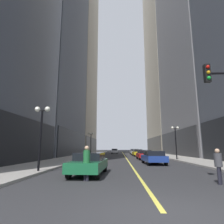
% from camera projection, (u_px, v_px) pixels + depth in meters
% --- Properties ---
extents(ground_plane, '(200.00, 200.00, 0.00)m').
position_uv_depth(ground_plane, '(125.00, 156.00, 39.10)').
color(ground_plane, '#2D2D30').
extents(sidewalk_left, '(4.50, 78.00, 0.15)m').
position_uv_depth(sidewalk_left, '(85.00, 155.00, 39.42)').
color(sidewalk_left, '#9E9991').
rests_on(sidewalk_left, ground).
extents(sidewalk_right, '(4.50, 78.00, 0.15)m').
position_uv_depth(sidewalk_right, '(164.00, 155.00, 38.81)').
color(sidewalk_right, '#9E9991').
rests_on(sidewalk_right, ground).
extents(lane_centre_stripe, '(0.16, 70.00, 0.01)m').
position_uv_depth(lane_centre_stripe, '(125.00, 156.00, 39.10)').
color(lane_centre_stripe, '#E5D64C').
rests_on(lane_centre_stripe, ground).
extents(building_left_far, '(11.83, 26.00, 82.68)m').
position_uv_depth(building_left_far, '(79.00, 43.00, 71.94)').
color(building_left_far, '#B7AD99').
rests_on(building_left_far, ground).
extents(building_right_mid, '(13.15, 24.00, 67.94)m').
position_uv_depth(building_right_mid, '(195.00, 9.00, 44.31)').
color(building_right_mid, gray).
rests_on(building_right_mid, ground).
extents(building_right_far, '(12.74, 26.00, 74.35)m').
position_uv_depth(building_right_far, '(166.00, 51.00, 69.95)').
color(building_right_far, '#B7AD99').
rests_on(building_right_far, ground).
extents(car_green, '(1.99, 4.73, 1.32)m').
position_uv_depth(car_green, '(90.00, 163.00, 11.63)').
color(car_green, '#196038').
rests_on(car_green, ground).
extents(car_blue, '(2.05, 4.20, 1.32)m').
position_uv_depth(car_blue, '(154.00, 157.00, 18.73)').
color(car_blue, navy).
rests_on(car_blue, ground).
extents(car_red, '(1.90, 4.36, 1.32)m').
position_uv_depth(car_red, '(144.00, 154.00, 26.22)').
color(car_red, '#B21919').
rests_on(car_red, ground).
extents(car_yellow, '(1.88, 4.53, 1.32)m').
position_uv_depth(car_yellow, '(137.00, 152.00, 36.38)').
color(car_yellow, yellow).
rests_on(car_yellow, ground).
extents(car_silver, '(1.98, 4.45, 1.32)m').
position_uv_depth(car_silver, '(134.00, 152.00, 44.83)').
color(car_silver, '#B7B7BC').
rests_on(car_silver, ground).
extents(car_white, '(1.83, 4.70, 1.32)m').
position_uv_depth(car_white, '(115.00, 151.00, 53.50)').
color(car_white, silver).
rests_on(car_white, ground).
extents(pedestrian_in_green_parka, '(0.47, 0.47, 1.73)m').
position_uv_depth(pedestrian_in_green_parka, '(87.00, 160.00, 9.54)').
color(pedestrian_in_green_parka, black).
rests_on(pedestrian_in_green_parka, ground).
extents(pedestrian_with_orange_bag, '(0.48, 0.48, 1.59)m').
position_uv_depth(pedestrian_with_orange_bag, '(218.00, 163.00, 8.61)').
color(pedestrian_with_orange_bag, black).
rests_on(pedestrian_with_orange_bag, ground).
extents(street_lamp_left_near, '(1.06, 0.36, 4.43)m').
position_uv_depth(street_lamp_left_near, '(41.00, 123.00, 12.78)').
color(street_lamp_left_near, black).
rests_on(street_lamp_left_near, ground).
extents(street_lamp_left_far, '(1.06, 0.36, 4.43)m').
position_uv_depth(street_lamp_left_far, '(91.00, 139.00, 35.25)').
color(street_lamp_left_far, black).
rests_on(street_lamp_left_far, ground).
extents(street_lamp_right_mid, '(1.06, 0.36, 4.43)m').
position_uv_depth(street_lamp_right_mid, '(175.00, 135.00, 25.01)').
color(street_lamp_right_mid, black).
rests_on(street_lamp_right_mid, ground).
extents(fire_hydrant_right, '(0.28, 0.28, 0.80)m').
position_uv_depth(fire_hydrant_right, '(217.00, 163.00, 15.36)').
color(fire_hydrant_right, red).
rests_on(fire_hydrant_right, ground).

